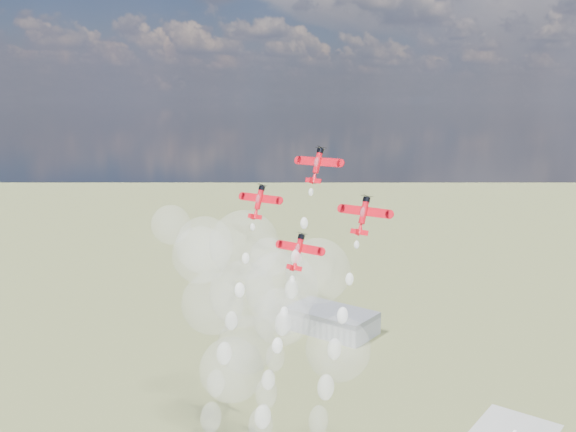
% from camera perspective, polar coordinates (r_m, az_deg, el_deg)
% --- Properties ---
extents(hangar, '(50.00, 28.00, 13.00)m').
position_cam_1_polar(hangar, '(361.10, 4.07, -9.73)').
color(hangar, gray).
rests_on(hangar, ground).
extents(plane_lead, '(12.45, 5.59, 8.51)m').
position_cam_1_polar(plane_lead, '(147.15, 2.75, 4.83)').
color(plane_lead, red).
rests_on(plane_lead, ground).
extents(plane_left, '(12.45, 5.59, 8.51)m').
position_cam_1_polar(plane_left, '(154.59, -2.75, 1.39)').
color(plane_left, red).
rests_on(plane_left, ground).
extents(plane_right, '(12.45, 5.59, 8.51)m').
position_cam_1_polar(plane_right, '(137.32, 7.06, 0.13)').
color(plane_right, red).
rests_on(plane_right, ground).
extents(plane_slot, '(12.45, 5.59, 8.51)m').
position_cam_1_polar(plane_slot, '(144.45, 0.96, -3.30)').
color(plane_slot, red).
rests_on(plane_slot, ground).
extents(smoke_trail_lead, '(5.10, 22.58, 55.00)m').
position_cam_1_polar(smoke_trail_lead, '(145.97, -1.63, -14.89)').
color(smoke_trail_lead, white).
rests_on(smoke_trail_lead, plane_lead).
extents(smoke_trail_left, '(5.10, 22.36, 55.35)m').
position_cam_1_polar(smoke_trail_left, '(157.08, -6.98, -17.07)').
color(smoke_trail_left, white).
rests_on(smoke_trail_left, plane_left).
extents(drifted_smoke_cloud, '(72.89, 39.72, 59.13)m').
position_cam_1_polar(drifted_smoke_cloud, '(180.53, -3.66, -7.43)').
color(drifted_smoke_cloud, white).
rests_on(drifted_smoke_cloud, ground).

